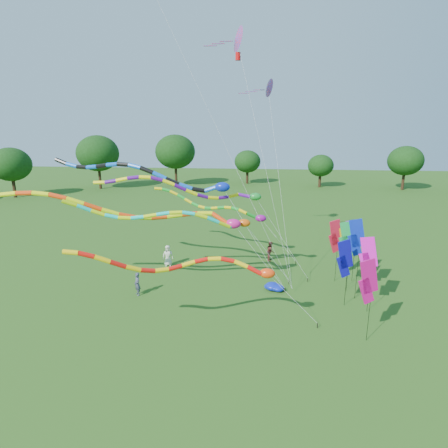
# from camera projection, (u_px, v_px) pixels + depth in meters

# --- Properties ---
(ground) EXTENTS (160.00, 160.00, 0.00)m
(ground) POSITION_uv_depth(u_px,v_px,m) (254.00, 320.00, 22.03)
(ground) COLOR #215015
(ground) RESTS_ON ground
(tree_ring) EXTENTS (118.59, 122.33, 9.71)m
(tree_ring) POSITION_uv_depth(u_px,v_px,m) (211.00, 214.00, 24.89)
(tree_ring) COLOR #382314
(tree_ring) RESTS_ON ground
(tube_kite_red) EXTENTS (12.26, 3.93, 6.07)m
(tube_kite_red) POSITION_uv_depth(u_px,v_px,m) (198.00, 266.00, 19.17)
(tube_kite_red) COLOR black
(tube_kite_red) RESTS_ON ground
(tube_kite_orange) EXTENTS (17.14, 3.47, 7.96)m
(tube_kite_orange) POSITION_uv_depth(u_px,v_px,m) (150.00, 212.00, 23.91)
(tube_kite_orange) COLOR black
(tube_kite_orange) RESTS_ON ground
(tube_kite_purple) EXTENTS (13.91, 3.45, 8.67)m
(tube_kite_purple) POSITION_uv_depth(u_px,v_px,m) (198.00, 190.00, 24.45)
(tube_kite_purple) COLOR black
(tube_kite_purple) RESTS_ON ground
(tube_kite_blue) EXTENTS (16.01, 1.65, 9.43)m
(tube_kite_blue) POSITION_uv_depth(u_px,v_px,m) (158.00, 177.00, 24.92)
(tube_kite_blue) COLOR black
(tube_kite_blue) RESTS_ON ground
(tube_kite_cyan) EXTENTS (13.62, 4.91, 7.39)m
(tube_kite_cyan) POSITION_uv_depth(u_px,v_px,m) (181.00, 218.00, 23.74)
(tube_kite_cyan) COLOR black
(tube_kite_cyan) RESTS_ON ground
(tube_kite_green) EXTENTS (12.48, 3.69, 6.23)m
(tube_kite_green) POSITION_uv_depth(u_px,v_px,m) (221.00, 208.00, 32.22)
(tube_kite_green) COLOR black
(tube_kite_green) RESTS_ON ground
(delta_kite_high_a) EXTENTS (6.44, 4.28, 17.75)m
(delta_kite_high_a) POSITION_uv_depth(u_px,v_px,m) (237.00, 39.00, 24.86)
(delta_kite_high_a) COLOR black
(delta_kite_high_a) RESTS_ON ground
(delta_kite_high_c) EXTENTS (4.24, 6.84, 15.01)m
(delta_kite_high_c) POSITION_uv_depth(u_px,v_px,m) (268.00, 88.00, 28.04)
(delta_kite_high_c) COLOR black
(delta_kite_high_c) RESTS_ON ground
(banner_pole_orange) EXTENTS (1.16, 0.12, 4.43)m
(banner_pole_orange) POSITION_uv_depth(u_px,v_px,m) (346.00, 244.00, 25.84)
(banner_pole_orange) COLOR black
(banner_pole_orange) RESTS_ON ground
(banner_pole_magenta_a) EXTENTS (1.13, 0.42, 4.65)m
(banner_pole_magenta_a) POSITION_uv_depth(u_px,v_px,m) (368.00, 282.00, 19.07)
(banner_pole_magenta_a) COLOR black
(banner_pole_magenta_a) RESTS_ON ground
(banner_pole_magenta_b) EXTENTS (1.10, 0.53, 4.81)m
(banner_pole_magenta_b) POSITION_uv_depth(u_px,v_px,m) (368.00, 257.00, 22.30)
(banner_pole_magenta_b) COLOR black
(banner_pole_magenta_b) RESTS_ON ground
(banner_pole_blue_a) EXTENTS (1.13, 0.44, 4.42)m
(banner_pole_blue_a) POSITION_uv_depth(u_px,v_px,m) (345.00, 259.00, 23.03)
(banner_pole_blue_a) COLOR black
(banner_pole_blue_a) RESTS_ON ground
(banner_pole_red) EXTENTS (1.09, 0.54, 4.71)m
(banner_pole_red) POSITION_uv_depth(u_px,v_px,m) (335.00, 236.00, 26.71)
(banner_pole_red) COLOR black
(banner_pole_red) RESTS_ON ground
(banner_pole_blue_b) EXTENTS (1.16, 0.20, 5.47)m
(banner_pole_blue_b) POSITION_uv_depth(u_px,v_px,m) (356.00, 238.00, 23.79)
(banner_pole_blue_b) COLOR black
(banner_pole_blue_b) RESTS_ON ground
(banner_pole_violet) EXTENTS (1.16, 0.08, 4.69)m
(banner_pole_violet) POSITION_uv_depth(u_px,v_px,m) (352.00, 236.00, 26.78)
(banner_pole_violet) COLOR black
(banner_pole_violet) RESTS_ON ground
(banner_pole_green) EXTENTS (1.16, 0.10, 5.01)m
(banner_pole_green) POSITION_uv_depth(u_px,v_px,m) (347.00, 239.00, 25.04)
(banner_pole_green) COLOR black
(banner_pole_green) RESTS_ON ground
(blue_nylon_heap) EXTENTS (1.72, 1.58, 0.56)m
(blue_nylon_heap) POSITION_uv_depth(u_px,v_px,m) (275.00, 288.00, 25.82)
(blue_nylon_heap) COLOR #0D22B2
(blue_nylon_heap) RESTS_ON ground
(person_a) EXTENTS (0.96, 0.75, 1.72)m
(person_a) POSITION_uv_depth(u_px,v_px,m) (168.00, 256.00, 30.44)
(person_a) COLOR silver
(person_a) RESTS_ON ground
(person_b) EXTENTS (0.66, 0.69, 1.59)m
(person_b) POSITION_uv_depth(u_px,v_px,m) (137.00, 284.00, 25.12)
(person_b) COLOR #3E4158
(person_b) RESTS_ON ground
(person_c) EXTENTS (0.68, 0.84, 1.65)m
(person_c) POSITION_uv_depth(u_px,v_px,m) (271.00, 251.00, 31.64)
(person_c) COLOR maroon
(person_c) RESTS_ON ground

